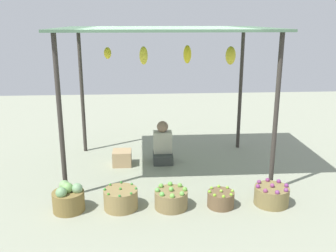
{
  "coord_description": "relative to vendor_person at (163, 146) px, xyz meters",
  "views": [
    {
      "loc": [
        -0.4,
        -6.32,
        2.58
      ],
      "look_at": [
        0.0,
        -0.59,
        0.95
      ],
      "focal_mm": 40.4,
      "sensor_mm": 36.0,
      "label": 1
    }
  ],
  "objects": [
    {
      "name": "wooden_crate_near_vendor",
      "position": [
        -0.75,
        -0.12,
        -0.16
      ],
      "size": [
        0.34,
        0.34,
        0.27
      ],
      "primitive_type": "cube",
      "color": "tan",
      "rests_on": "ground"
    },
    {
      "name": "basket_cabbages",
      "position": [
        -1.41,
        -1.8,
        -0.12
      ],
      "size": [
        0.44,
        0.44,
        0.42
      ],
      "color": "olive",
      "rests_on": "ground"
    },
    {
      "name": "ground_plane",
      "position": [
        0.04,
        -0.32,
        -0.3
      ],
      "size": [
        14.0,
        14.0,
        0.0
      ],
      "primitive_type": "plane",
      "color": "gray"
    },
    {
      "name": "basket_purple_onions",
      "position": [
        1.47,
        -1.8,
        -0.16
      ],
      "size": [
        0.49,
        0.49,
        0.32
      ],
      "color": "olive",
      "rests_on": "ground"
    },
    {
      "name": "basket_limes",
      "position": [
        0.73,
        -1.82,
        -0.18
      ],
      "size": [
        0.38,
        0.38,
        0.26
      ],
      "color": "brown",
      "rests_on": "ground"
    },
    {
      "name": "basket_green_chilies",
      "position": [
        -0.69,
        -1.78,
        -0.15
      ],
      "size": [
        0.48,
        0.48,
        0.32
      ],
      "color": "olive",
      "rests_on": "ground"
    },
    {
      "name": "vendor_person",
      "position": [
        0.0,
        0.0,
        0.0
      ],
      "size": [
        0.36,
        0.44,
        0.78
      ],
      "color": "#3A3F3C",
      "rests_on": "ground"
    },
    {
      "name": "market_stall_structure",
      "position": [
        0.05,
        -0.32,
        1.96
      ],
      "size": [
        3.44,
        2.37,
        2.45
      ],
      "color": "#38332D",
      "rests_on": "ground"
    },
    {
      "name": "basket_green_apples",
      "position": [
        0.02,
        -1.81,
        -0.16
      ],
      "size": [
        0.47,
        0.47,
        0.32
      ],
      "color": "olive",
      "rests_on": "ground"
    }
  ]
}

